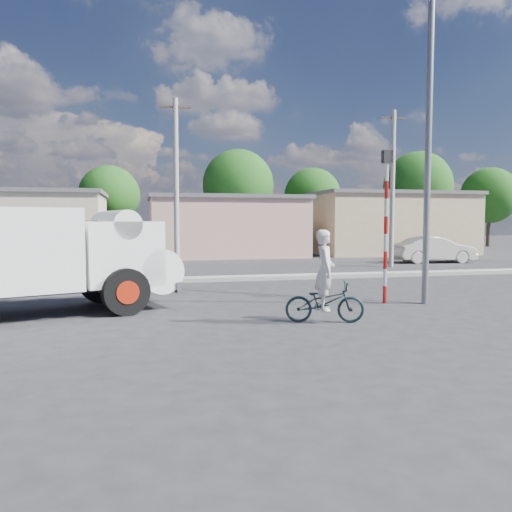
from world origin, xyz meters
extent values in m
plane|color=#28282B|center=(0.00, 0.00, 0.00)|extent=(120.00, 120.00, 0.00)
cube|color=#99968E|center=(0.00, 8.00, 0.08)|extent=(40.00, 0.80, 0.16)
cylinder|color=black|center=(-4.01, 1.29, 0.60)|extent=(1.24, 0.73, 1.19)
cylinder|color=red|center=(-4.01, 1.29, 0.60)|extent=(0.68, 0.56, 0.58)
cylinder|color=black|center=(-4.77, 3.43, 0.60)|extent=(1.24, 0.73, 1.19)
cylinder|color=red|center=(-4.77, 3.43, 0.60)|extent=(0.68, 0.56, 0.58)
cube|color=black|center=(-6.23, 1.71, 0.68)|extent=(5.16, 2.99, 0.19)
cube|color=white|center=(-4.29, 2.39, 1.52)|extent=(2.58, 2.74, 1.68)
cylinder|color=white|center=(-3.42, 2.70, 1.03)|extent=(1.87, 2.49, 1.19)
cylinder|color=white|center=(-4.29, 2.39, 2.27)|extent=(1.46, 2.35, 0.76)
cube|color=silver|center=(-3.02, 2.85, 0.60)|extent=(0.92, 2.24, 0.30)
cube|color=black|center=(-5.01, 2.14, 2.00)|extent=(0.70, 1.76, 0.76)
imported|color=black|center=(0.53, -0.69, 0.48)|extent=(1.93, 1.08, 0.96)
imported|color=silver|center=(0.53, -0.69, 0.93)|extent=(0.61, 0.77, 1.87)
imported|color=beige|center=(12.70, 13.88, 0.74)|extent=(4.61, 1.95, 1.48)
imported|color=maroon|center=(14.20, 15.96, 0.71)|extent=(4.46, 3.02, 1.41)
cylinder|color=red|center=(3.20, 1.50, 0.25)|extent=(0.11, 0.11, 0.50)
cylinder|color=white|center=(3.20, 1.50, 0.75)|extent=(0.11, 0.11, 0.50)
cylinder|color=red|center=(3.20, 1.50, 1.25)|extent=(0.11, 0.11, 0.50)
cylinder|color=white|center=(3.20, 1.50, 1.75)|extent=(0.11, 0.11, 0.50)
cylinder|color=red|center=(3.20, 1.50, 2.25)|extent=(0.11, 0.11, 0.50)
cylinder|color=white|center=(3.20, 1.50, 2.75)|extent=(0.11, 0.11, 0.50)
cylinder|color=red|center=(3.20, 1.50, 3.25)|extent=(0.11, 0.11, 0.50)
cylinder|color=white|center=(3.20, 1.50, 3.75)|extent=(0.11, 0.11, 0.50)
cube|color=black|center=(3.20, 1.50, 4.18)|extent=(0.28, 0.18, 0.36)
cylinder|color=slate|center=(4.30, 1.20, 4.50)|extent=(0.18, 0.18, 9.00)
cube|color=beige|center=(-12.00, 22.00, 2.00)|extent=(12.00, 7.00, 4.00)
cube|color=#59595B|center=(-12.00, 22.00, 4.12)|extent=(12.30, 7.30, 0.24)
cube|color=#CE9F8E|center=(2.00, 22.00, 1.90)|extent=(10.00, 7.00, 3.80)
cube|color=#59595B|center=(2.00, 22.00, 3.92)|extent=(10.30, 7.30, 0.24)
cube|color=tan|center=(14.00, 22.00, 2.10)|extent=(11.00, 7.00, 4.20)
cube|color=#59595B|center=(14.00, 22.00, 4.32)|extent=(11.30, 7.30, 0.24)
cylinder|color=#38281E|center=(-6.00, 29.00, 1.74)|extent=(0.36, 0.36, 3.47)
sphere|color=#2B621D|center=(-6.00, 29.00, 4.34)|extent=(4.71, 4.71, 4.71)
cylinder|color=#38281E|center=(4.00, 28.00, 2.10)|extent=(0.36, 0.36, 4.20)
sphere|color=#2B621D|center=(4.00, 28.00, 5.25)|extent=(5.70, 5.70, 5.70)
cylinder|color=#38281E|center=(11.00, 30.00, 1.82)|extent=(0.36, 0.36, 3.64)
sphere|color=#2B621D|center=(11.00, 30.00, 4.55)|extent=(4.94, 4.94, 4.94)
cylinder|color=#38281E|center=(20.00, 28.00, 2.18)|extent=(0.36, 0.36, 4.37)
sphere|color=#2B621D|center=(20.00, 28.00, 5.46)|extent=(5.93, 5.93, 5.93)
cylinder|color=#38281E|center=(28.00, 29.00, 1.90)|extent=(0.36, 0.36, 3.81)
sphere|color=#2B621D|center=(28.00, 29.00, 4.76)|extent=(5.17, 5.17, 5.17)
cylinder|color=#99968E|center=(-2.00, 12.00, 4.00)|extent=(0.24, 0.24, 8.00)
cube|color=#38281E|center=(-2.00, 12.00, 7.60)|extent=(1.40, 0.08, 0.08)
cylinder|color=#99968E|center=(9.00, 12.00, 4.00)|extent=(0.24, 0.24, 8.00)
cube|color=#38281E|center=(9.00, 12.00, 7.60)|extent=(1.40, 0.08, 0.08)
camera|label=1|loc=(-3.60, -11.55, 2.36)|focal=35.00mm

